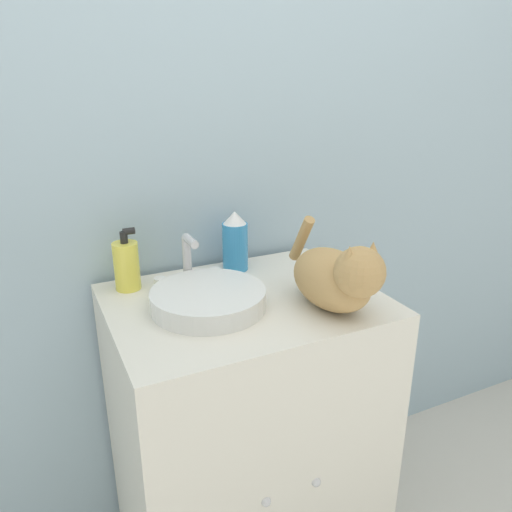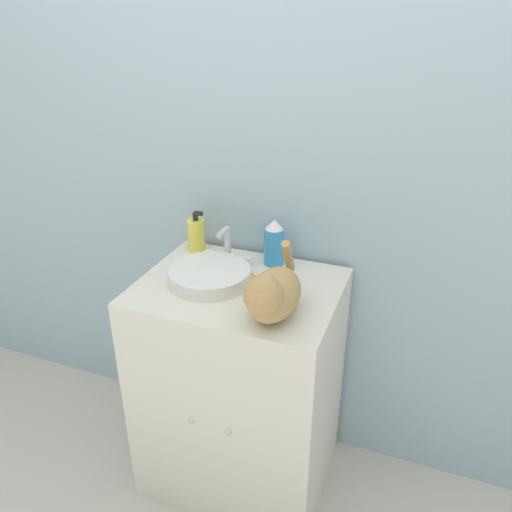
{
  "view_description": "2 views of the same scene",
  "coord_description": "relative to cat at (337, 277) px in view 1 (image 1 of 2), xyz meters",
  "views": [
    {
      "loc": [
        -0.47,
        -0.79,
        1.43
      ],
      "look_at": [
        0.01,
        0.23,
        1.0
      ],
      "focal_mm": 35.0,
      "sensor_mm": 36.0,
      "label": 1
    },
    {
      "loc": [
        0.58,
        -1.1,
        1.72
      ],
      "look_at": [
        0.07,
        0.24,
        1.01
      ],
      "focal_mm": 35.0,
      "sensor_mm": 36.0,
      "label": 2
    }
  ],
  "objects": [
    {
      "name": "sink_basin",
      "position": [
        -0.28,
        0.14,
        -0.06
      ],
      "size": [
        0.28,
        0.28,
        0.05
      ],
      "color": "white",
      "rests_on": "vanity_cabinet"
    },
    {
      "name": "cat",
      "position": [
        0.0,
        0.0,
        0.0
      ],
      "size": [
        0.16,
        0.35,
        0.2
      ],
      "rotation": [
        0.0,
        0.0,
        -1.55
      ],
      "color": "tan",
      "rests_on": "vanity_cabinet"
    },
    {
      "name": "wall_back",
      "position": [
        -0.17,
        0.46,
        0.29
      ],
      "size": [
        6.0,
        0.05,
        2.5
      ],
      "color": "#9EB7C6",
      "rests_on": "ground_plane"
    },
    {
      "name": "faucet",
      "position": [
        -0.28,
        0.29,
        -0.03
      ],
      "size": [
        0.19,
        0.09,
        0.15
      ],
      "color": "silver",
      "rests_on": "vanity_cabinet"
    },
    {
      "name": "spray_bottle",
      "position": [
        -0.11,
        0.35,
        -0.0
      ],
      "size": [
        0.07,
        0.07,
        0.18
      ],
      "color": "#338CCC",
      "rests_on": "vanity_cabinet"
    },
    {
      "name": "vanity_cabinet",
      "position": [
        -0.17,
        0.15,
        -0.53
      ],
      "size": [
        0.68,
        0.54,
        0.88
      ],
      "color": "silver",
      "rests_on": "ground_plane"
    },
    {
      "name": "soap_bottle",
      "position": [
        -0.43,
        0.34,
        -0.02
      ],
      "size": [
        0.07,
        0.07,
        0.17
      ],
      "color": "#EADB4C",
      "rests_on": "vanity_cabinet"
    }
  ]
}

